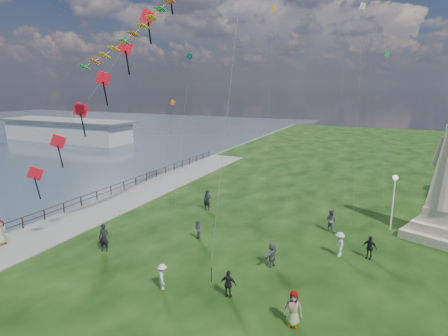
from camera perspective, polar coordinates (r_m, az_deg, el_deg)
The scene contains 17 objects.
waterfront at distance 35.54m, azimuth -20.79°, elevation -6.37°, with size 200.00×200.00×1.51m.
pier_pavilion at distance 83.68m, azimuth -22.80°, elevation 5.34°, with size 30.00×8.00×4.40m.
statue at distance 31.09m, azimuth 31.00°, elevation -3.15°, with size 5.95×5.95×9.32m.
lamppost at distance 31.17m, azimuth 24.48°, elevation -3.15°, with size 0.40×0.40×4.35m.
person_0 at distance 26.76m, azimuth -17.83°, elevation -10.06°, with size 0.70×0.46×1.92m, color black.
person_1 at distance 27.39m, azimuth -4.07°, elevation -9.41°, with size 0.71×0.44×1.47m, color #595960.
person_2 at distance 21.55m, azimuth -9.37°, elevation -16.02°, with size 0.94×0.48×1.45m, color silver.
person_3 at distance 20.55m, azimuth 0.69°, elevation -17.26°, with size 0.89×0.45×1.51m, color black.
person_4 at distance 18.74m, azimuth 10.51°, elevation -20.31°, with size 0.85×0.52×1.74m, color #595960.
person_6 at distance 33.43m, azimuth -2.58°, elevation -4.93°, with size 0.68×0.44×1.86m, color black.
person_7 at distance 29.94m, azimuth 15.98°, elevation -7.64°, with size 0.86×0.53×1.76m, color #595960.
person_8 at distance 25.99m, azimuth 17.20°, elevation -11.04°, with size 1.06×0.54×1.63m, color silver.
person_9 at distance 26.29m, azimuth 21.29°, elevation -11.20°, with size 0.90×0.46×1.53m, color black.
person_10 at distance 30.56m, azimuth -30.85°, elevation -8.56°, with size 0.87×0.53×1.78m, color #595960.
person_11 at distance 23.73m, azimuth 7.31°, elevation -12.95°, with size 1.47×0.64×1.59m, color #595960.
red_kite_train at distance 25.66m, azimuth -18.22°, elevation 12.03°, with size 9.06×9.35×17.70m.
small_kites at distance 38.16m, azimuth 16.26°, elevation 16.33°, with size 29.02×15.64×24.80m.
Camera 1 is at (9.19, -14.34, 10.99)m, focal length 30.00 mm.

